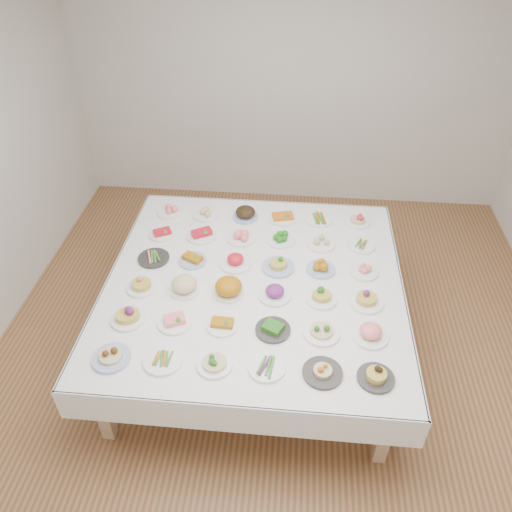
# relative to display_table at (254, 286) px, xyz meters

# --- Properties ---
(room_envelope) EXTENTS (5.02, 5.02, 2.81)m
(room_envelope) POSITION_rel_display_table_xyz_m (0.21, 0.01, 1.14)
(room_envelope) COLOR olive
(room_envelope) RESTS_ON ground
(display_table) EXTENTS (2.37, 2.37, 0.75)m
(display_table) POSITION_rel_display_table_xyz_m (0.00, 0.00, 0.00)
(display_table) COLOR white
(display_table) RESTS_ON ground
(dish_0) EXTENTS (0.26, 0.26, 0.14)m
(dish_0) POSITION_rel_display_table_xyz_m (-0.88, -0.88, 0.13)
(dish_0) COLOR #4C66B2
(dish_0) RESTS_ON display_table
(dish_1) EXTENTS (0.26, 0.26, 0.05)m
(dish_1) POSITION_rel_display_table_xyz_m (-0.53, -0.87, 0.08)
(dish_1) COLOR white
(dish_1) RESTS_ON display_table
(dish_2) EXTENTS (0.23, 0.23, 0.13)m
(dish_2) POSITION_rel_display_table_xyz_m (-0.18, -0.88, 0.12)
(dish_2) COLOR white
(dish_2) RESTS_ON display_table
(dish_3) EXTENTS (0.24, 0.24, 0.06)m
(dish_3) POSITION_rel_display_table_xyz_m (0.17, -0.87, 0.09)
(dish_3) COLOR white
(dish_3) RESTS_ON display_table
(dish_4) EXTENTS (0.26, 0.26, 0.12)m
(dish_4) POSITION_rel_display_table_xyz_m (0.53, -0.88, 0.12)
(dish_4) COLOR #2C2A27
(dish_4) RESTS_ON display_table
(dish_5) EXTENTS (0.24, 0.24, 0.13)m
(dish_5) POSITION_rel_display_table_xyz_m (0.87, -0.88, 0.12)
(dish_5) COLOR #2C2A27
(dish_5) RESTS_ON display_table
(dish_6) EXTENTS (0.25, 0.25, 0.15)m
(dish_6) POSITION_rel_display_table_xyz_m (-0.87, -0.52, 0.13)
(dish_6) COLOR white
(dish_6) RESTS_ON display_table
(dish_7) EXTENTS (0.25, 0.25, 0.11)m
(dish_7) POSITION_rel_display_table_xyz_m (-0.53, -0.52, 0.11)
(dish_7) COLOR white
(dish_7) RESTS_ON display_table
(dish_8) EXTENTS (0.23, 0.23, 0.09)m
(dish_8) POSITION_rel_display_table_xyz_m (-0.18, -0.52, 0.10)
(dish_8) COLOR white
(dish_8) RESTS_ON display_table
(dish_9) EXTENTS (0.25, 0.25, 0.11)m
(dish_9) POSITION_rel_display_table_xyz_m (0.18, -0.53, 0.11)
(dish_9) COLOR #2C2A27
(dish_9) RESTS_ON display_table
(dish_10) EXTENTS (0.26, 0.26, 0.15)m
(dish_10) POSITION_rel_display_table_xyz_m (0.53, -0.52, 0.14)
(dish_10) COLOR white
(dish_10) RESTS_ON display_table
(dish_11) EXTENTS (0.25, 0.25, 0.14)m
(dish_11) POSITION_rel_display_table_xyz_m (0.87, -0.52, 0.13)
(dish_11) COLOR white
(dish_11) RESTS_ON display_table
(dish_12) EXTENTS (0.23, 0.23, 0.13)m
(dish_12) POSITION_rel_display_table_xyz_m (-0.87, -0.18, 0.12)
(dish_12) COLOR white
(dish_12) RESTS_ON display_table
(dish_13) EXTENTS (0.24, 0.24, 0.14)m
(dish_13) POSITION_rel_display_table_xyz_m (-0.52, -0.18, 0.13)
(dish_13) COLOR white
(dish_13) RESTS_ON display_table
(dish_14) EXTENTS (0.25, 0.25, 0.14)m
(dish_14) POSITION_rel_display_table_xyz_m (-0.18, -0.18, 0.13)
(dish_14) COLOR white
(dish_14) RESTS_ON display_table
(dish_15) EXTENTS (0.25, 0.25, 0.13)m
(dish_15) POSITION_rel_display_table_xyz_m (0.17, -0.17, 0.12)
(dish_15) COLOR white
(dish_15) RESTS_ON display_table
(dish_16) EXTENTS (0.23, 0.23, 0.14)m
(dish_16) POSITION_rel_display_table_xyz_m (0.53, -0.18, 0.13)
(dish_16) COLOR white
(dish_16) RESTS_ON display_table
(dish_17) EXTENTS (0.26, 0.26, 0.15)m
(dish_17) POSITION_rel_display_table_xyz_m (0.87, -0.18, 0.13)
(dish_17) COLOR white
(dish_17) RESTS_ON display_table
(dish_18) EXTENTS (0.26, 0.26, 0.06)m
(dish_18) POSITION_rel_display_table_xyz_m (-0.87, 0.18, 0.09)
(dish_18) COLOR #2C2A27
(dish_18) RESTS_ON display_table
(dish_19) EXTENTS (0.23, 0.23, 0.10)m
(dish_19) POSITION_rel_display_table_xyz_m (-0.53, 0.18, 0.10)
(dish_19) COLOR #4C66B2
(dish_19) RESTS_ON display_table
(dish_20) EXTENTS (0.27, 0.27, 0.14)m
(dish_20) POSITION_rel_display_table_xyz_m (-0.17, 0.18, 0.13)
(dish_20) COLOR white
(dish_20) RESTS_ON display_table
(dish_21) EXTENTS (0.26, 0.26, 0.13)m
(dish_21) POSITION_rel_display_table_xyz_m (0.18, 0.17, 0.12)
(dish_21) COLOR #4C66B2
(dish_21) RESTS_ON display_table
(dish_22) EXTENTS (0.23, 0.23, 0.11)m
(dish_22) POSITION_rel_display_table_xyz_m (0.53, 0.17, 0.11)
(dish_22) COLOR #4C66B2
(dish_22) RESTS_ON display_table
(dish_23) EXTENTS (0.23, 0.23, 0.09)m
(dish_23) POSITION_rel_display_table_xyz_m (0.87, 0.17, 0.10)
(dish_23) COLOR white
(dish_23) RESTS_ON display_table
(dish_24) EXTENTS (0.22, 0.22, 0.10)m
(dish_24) POSITION_rel_display_table_xyz_m (-0.87, 0.53, 0.10)
(dish_24) COLOR white
(dish_24) RESTS_ON display_table
(dish_25) EXTENTS (0.26, 0.26, 0.12)m
(dish_25) POSITION_rel_display_table_xyz_m (-0.52, 0.53, 0.11)
(dish_25) COLOR white
(dish_25) RESTS_ON display_table
(dish_26) EXTENTS (0.24, 0.24, 0.11)m
(dish_26) POSITION_rel_display_table_xyz_m (-0.17, 0.52, 0.11)
(dish_26) COLOR white
(dish_26) RESTS_ON display_table
(dish_27) EXTENTS (0.24, 0.24, 0.10)m
(dish_27) POSITION_rel_display_table_xyz_m (0.18, 0.53, 0.11)
(dish_27) COLOR white
(dish_27) RESTS_ON display_table
(dish_28) EXTENTS (0.25, 0.25, 0.11)m
(dish_28) POSITION_rel_display_table_xyz_m (0.53, 0.52, 0.11)
(dish_28) COLOR white
(dish_28) RESTS_ON display_table
(dish_29) EXTENTS (0.24, 0.24, 0.05)m
(dish_29) POSITION_rel_display_table_xyz_m (0.88, 0.52, 0.08)
(dish_29) COLOR white
(dish_29) RESTS_ON display_table
(dish_30) EXTENTS (0.23, 0.23, 0.10)m
(dish_30) POSITION_rel_display_table_xyz_m (-0.88, 0.87, 0.11)
(dish_30) COLOR white
(dish_30) RESTS_ON display_table
(dish_31) EXTENTS (0.25, 0.25, 0.10)m
(dish_31) POSITION_rel_display_table_xyz_m (-0.53, 0.87, 0.11)
(dish_31) COLOR white
(dish_31) RESTS_ON display_table
(dish_32) EXTENTS (0.28, 0.28, 0.15)m
(dish_32) POSITION_rel_display_table_xyz_m (-0.17, 0.87, 0.14)
(dish_32) COLOR #4C66B2
(dish_32) RESTS_ON display_table
(dish_33) EXTENTS (0.25, 0.25, 0.12)m
(dish_33) POSITION_rel_display_table_xyz_m (0.18, 0.87, 0.11)
(dish_33) COLOR white
(dish_33) RESTS_ON display_table
(dish_34) EXTENTS (0.25, 0.25, 0.06)m
(dish_34) POSITION_rel_display_table_xyz_m (0.52, 0.88, 0.09)
(dish_34) COLOR white
(dish_34) RESTS_ON display_table
(dish_35) EXTENTS (0.23, 0.23, 0.12)m
(dish_35) POSITION_rel_display_table_xyz_m (0.87, 0.88, 0.12)
(dish_35) COLOR white
(dish_35) RESTS_ON display_table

